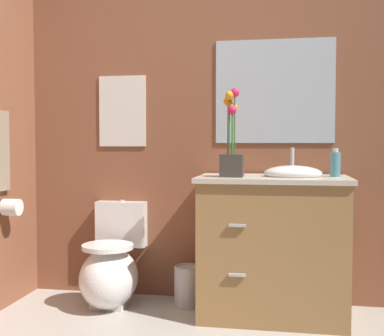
{
  "coord_description": "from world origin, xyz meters",
  "views": [
    {
      "loc": [
        0.42,
        -1.93,
        1.1
      ],
      "look_at": [
        -0.13,
        1.2,
        0.94
      ],
      "focal_mm": 47.08,
      "sensor_mm": 36.0,
      "label": 1
    }
  ],
  "objects_px": {
    "toilet": "(111,270)",
    "vanity_cabinet": "(273,245)",
    "flower_vase": "(232,149)",
    "soap_bottle": "(335,164)",
    "wall_poster": "(122,111)",
    "wall_mirror": "(275,91)",
    "trash_bin": "(188,286)",
    "toilet_paper_roll": "(12,207)"
  },
  "relations": [
    {
      "from": "toilet",
      "to": "vanity_cabinet",
      "type": "xyz_separation_m",
      "value": [
        1.08,
        -0.03,
        0.21
      ]
    },
    {
      "from": "vanity_cabinet",
      "to": "flower_vase",
      "type": "bearing_deg",
      "value": -161.09
    },
    {
      "from": "soap_bottle",
      "to": "wall_poster",
      "type": "bearing_deg",
      "value": 170.02
    },
    {
      "from": "flower_vase",
      "to": "soap_bottle",
      "type": "height_order",
      "value": "flower_vase"
    },
    {
      "from": "vanity_cabinet",
      "to": "wall_mirror",
      "type": "relative_size",
      "value": 1.34
    },
    {
      "from": "trash_bin",
      "to": "wall_mirror",
      "type": "distance_m",
      "value": 1.44
    },
    {
      "from": "toilet",
      "to": "trash_bin",
      "type": "xyz_separation_m",
      "value": [
        0.51,
        0.08,
        -0.11
      ]
    },
    {
      "from": "vanity_cabinet",
      "to": "wall_mirror",
      "type": "distance_m",
      "value": 1.04
    },
    {
      "from": "wall_poster",
      "to": "wall_mirror",
      "type": "distance_m",
      "value": 1.08
    },
    {
      "from": "vanity_cabinet",
      "to": "toilet_paper_roll",
      "type": "relative_size",
      "value": 9.73
    },
    {
      "from": "vanity_cabinet",
      "to": "soap_bottle",
      "type": "height_order",
      "value": "vanity_cabinet"
    },
    {
      "from": "wall_mirror",
      "to": "soap_bottle",
      "type": "bearing_deg",
      "value": -34.03
    },
    {
      "from": "wall_poster",
      "to": "trash_bin",
      "type": "bearing_deg",
      "value": -20.2
    },
    {
      "from": "flower_vase",
      "to": "wall_poster",
      "type": "bearing_deg",
      "value": 155.17
    },
    {
      "from": "wall_poster",
      "to": "wall_mirror",
      "type": "bearing_deg",
      "value": 0.0
    },
    {
      "from": "flower_vase",
      "to": "wall_poster",
      "type": "distance_m",
      "value": 0.95
    },
    {
      "from": "toilet",
      "to": "vanity_cabinet",
      "type": "bearing_deg",
      "value": -1.4
    },
    {
      "from": "toilet",
      "to": "wall_mirror",
      "type": "relative_size",
      "value": 0.86
    },
    {
      "from": "toilet",
      "to": "wall_poster",
      "type": "distance_m",
      "value": 1.12
    },
    {
      "from": "toilet_paper_roll",
      "to": "wall_poster",
      "type": "bearing_deg",
      "value": 37.31
    },
    {
      "from": "toilet",
      "to": "wall_poster",
      "type": "height_order",
      "value": "wall_poster"
    },
    {
      "from": "vanity_cabinet",
      "to": "toilet_paper_roll",
      "type": "height_order",
      "value": "vanity_cabinet"
    },
    {
      "from": "wall_mirror",
      "to": "toilet_paper_roll",
      "type": "distance_m",
      "value": 1.91
    },
    {
      "from": "flower_vase",
      "to": "toilet_paper_roll",
      "type": "xyz_separation_m",
      "value": [
        -1.43,
        -0.08,
        -0.38
      ]
    },
    {
      "from": "wall_mirror",
      "to": "toilet_paper_roll",
      "type": "bearing_deg",
      "value": -164.61
    },
    {
      "from": "toilet_paper_roll",
      "to": "soap_bottle",
      "type": "bearing_deg",
      "value": 5.75
    },
    {
      "from": "toilet",
      "to": "flower_vase",
      "type": "bearing_deg",
      "value": -7.86
    },
    {
      "from": "vanity_cabinet",
      "to": "flower_vase",
      "type": "relative_size",
      "value": 1.96
    },
    {
      "from": "trash_bin",
      "to": "toilet_paper_roll",
      "type": "xyz_separation_m",
      "value": [
        -1.12,
        -0.28,
        0.54
      ]
    },
    {
      "from": "flower_vase",
      "to": "trash_bin",
      "type": "xyz_separation_m",
      "value": [
        -0.31,
        0.19,
        -0.92
      ]
    },
    {
      "from": "toilet",
      "to": "toilet_paper_roll",
      "type": "distance_m",
      "value": 0.77
    },
    {
      "from": "soap_bottle",
      "to": "toilet_paper_roll",
      "type": "relative_size",
      "value": 1.6
    },
    {
      "from": "toilet",
      "to": "soap_bottle",
      "type": "distance_m",
      "value": 1.63
    },
    {
      "from": "toilet",
      "to": "wall_mirror",
      "type": "distance_m",
      "value": 1.64
    },
    {
      "from": "soap_bottle",
      "to": "wall_mirror",
      "type": "bearing_deg",
      "value": 145.97
    },
    {
      "from": "vanity_cabinet",
      "to": "soap_bottle",
      "type": "distance_m",
      "value": 0.64
    },
    {
      "from": "soap_bottle",
      "to": "trash_bin",
      "type": "height_order",
      "value": "soap_bottle"
    },
    {
      "from": "vanity_cabinet",
      "to": "wall_poster",
      "type": "xyz_separation_m",
      "value": [
        -1.08,
        0.29,
        0.87
      ]
    },
    {
      "from": "soap_bottle",
      "to": "wall_mirror",
      "type": "height_order",
      "value": "wall_mirror"
    },
    {
      "from": "flower_vase",
      "to": "toilet_paper_roll",
      "type": "bearing_deg",
      "value": -176.7
    },
    {
      "from": "vanity_cabinet",
      "to": "trash_bin",
      "type": "height_order",
      "value": "vanity_cabinet"
    },
    {
      "from": "toilet",
      "to": "wall_poster",
      "type": "bearing_deg",
      "value": 90.0
    }
  ]
}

